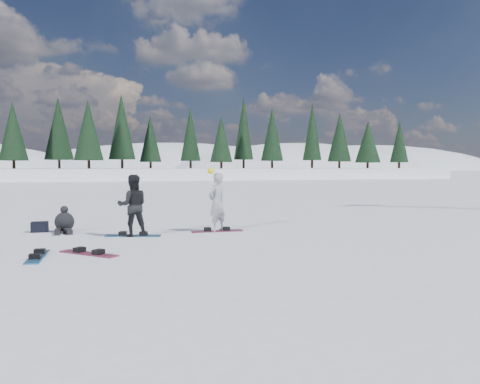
# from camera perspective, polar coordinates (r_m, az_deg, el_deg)

# --- Properties ---
(ground) EXTENTS (420.00, 420.00, 0.00)m
(ground) POSITION_cam_1_polar(r_m,az_deg,el_deg) (11.97, -3.08, -5.99)
(ground) COLOR white
(ground) RESTS_ON ground
(alpine_backdrop) EXTENTS (412.50, 227.00, 53.20)m
(alpine_backdrop) POSITION_cam_1_polar(r_m,az_deg,el_deg) (201.62, -16.86, -1.41)
(alpine_backdrop) COLOR white
(alpine_backdrop) RESTS_ON ground
(snowboarder_woman) EXTENTS (0.74, 0.70, 1.85)m
(snowboarder_woman) POSITION_cam_1_polar(r_m,az_deg,el_deg) (13.54, -2.84, -1.22)
(snowboarder_woman) COLOR #9A999E
(snowboarder_woman) RESTS_ON ground
(snowboarder_man) EXTENTS (0.84, 0.66, 1.68)m
(snowboarder_man) POSITION_cam_1_polar(r_m,az_deg,el_deg) (12.96, -12.95, -1.62)
(snowboarder_man) COLOR black
(snowboarder_man) RESTS_ON ground
(seated_rider) EXTENTS (0.62, 0.95, 0.76)m
(seated_rider) POSITION_cam_1_polar(r_m,az_deg,el_deg) (14.35, -20.63, -3.47)
(seated_rider) COLOR black
(seated_rider) RESTS_ON ground
(gear_bag) EXTENTS (0.45, 0.30, 0.30)m
(gear_bag) POSITION_cam_1_polar(r_m,az_deg,el_deg) (14.71, -23.23, -3.93)
(gear_bag) COLOR black
(gear_bag) RESTS_ON ground
(snowboard_woman) EXTENTS (1.50, 0.29, 0.03)m
(snowboard_woman) POSITION_cam_1_polar(r_m,az_deg,el_deg) (13.64, -2.82, -4.78)
(snowboard_woman) COLOR #922046
(snowboard_woman) RESTS_ON ground
(snowboard_man) EXTENTS (1.52, 0.66, 0.03)m
(snowboard_man) POSITION_cam_1_polar(r_m,az_deg,el_deg) (13.06, -12.90, -5.22)
(snowboard_man) COLOR #1B5C99
(snowboard_man) RESTS_ON ground
(snowboard_loose_b) EXTENTS (1.30, 1.22, 0.03)m
(snowboard_loose_b) POSITION_cam_1_polar(r_m,az_deg,el_deg) (10.70, -17.95, -7.16)
(snowboard_loose_b) COLOR #A0234B
(snowboard_loose_b) RESTS_ON ground
(snowboard_loose_a) EXTENTS (0.28, 1.50, 0.03)m
(snowboard_loose_a) POSITION_cam_1_polar(r_m,az_deg,el_deg) (10.73, -23.46, -7.25)
(snowboard_loose_a) COLOR #1B5A96
(snowboard_loose_a) RESTS_ON ground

